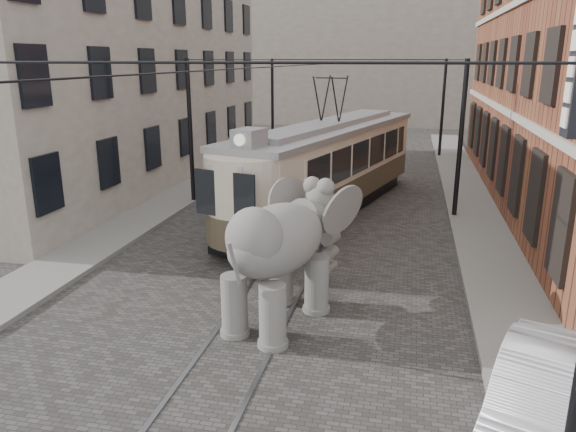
# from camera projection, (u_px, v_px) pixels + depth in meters

# --- Properties ---
(ground) EXTENTS (120.00, 120.00, 0.00)m
(ground) POSITION_uv_depth(u_px,v_px,m) (291.00, 261.00, 16.81)
(ground) COLOR #44413F
(tram_rails) EXTENTS (1.54, 80.00, 0.02)m
(tram_rails) POSITION_uv_depth(u_px,v_px,m) (291.00, 261.00, 16.81)
(tram_rails) COLOR slate
(tram_rails) RESTS_ON ground
(sidewalk_right) EXTENTS (2.00, 60.00, 0.15)m
(sidewalk_right) POSITION_uv_depth(u_px,v_px,m) (497.00, 275.00, 15.53)
(sidewalk_right) COLOR slate
(sidewalk_right) RESTS_ON ground
(sidewalk_left) EXTENTS (2.00, 60.00, 0.15)m
(sidewalk_left) POSITION_uv_depth(u_px,v_px,m) (100.00, 244.00, 18.15)
(sidewalk_left) COLOR slate
(sidewalk_left) RESTS_ON ground
(stucco_building) EXTENTS (7.00, 24.00, 10.00)m
(stucco_building) POSITION_uv_depth(u_px,v_px,m) (117.00, 79.00, 27.10)
(stucco_building) COLOR gray
(stucco_building) RESTS_ON ground
(distant_block) EXTENTS (28.00, 10.00, 14.00)m
(distant_block) POSITION_uv_depth(u_px,v_px,m) (380.00, 48.00, 52.39)
(distant_block) COLOR gray
(distant_block) RESTS_ON ground
(catenary) EXTENTS (11.00, 30.20, 6.00)m
(catenary) POSITION_uv_depth(u_px,v_px,m) (314.00, 141.00, 20.71)
(catenary) COLOR black
(catenary) RESTS_ON ground
(tram) EXTENTS (6.23, 13.69, 5.33)m
(tram) POSITION_uv_depth(u_px,v_px,m) (329.00, 146.00, 21.59)
(tram) COLOR beige
(tram) RESTS_ON ground
(elephant) EXTENTS (4.32, 5.79, 3.16)m
(elephant) POSITION_uv_depth(u_px,v_px,m) (277.00, 259.00, 12.51)
(elephant) COLOR slate
(elephant) RESTS_ON ground
(parked_car) EXTENTS (3.05, 4.99, 1.55)m
(parked_car) POSITION_uv_depth(u_px,v_px,m) (549.00, 407.00, 8.50)
(parked_car) COLOR silver
(parked_car) RESTS_ON ground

